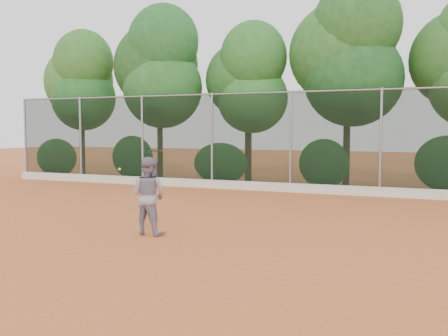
% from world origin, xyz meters
% --- Properties ---
extents(ground, '(80.00, 80.00, 0.00)m').
position_xyz_m(ground, '(0.00, 0.00, 0.00)').
color(ground, '#C5612E').
rests_on(ground, ground).
extents(concrete_curb, '(24.00, 0.20, 0.30)m').
position_xyz_m(concrete_curb, '(0.00, 6.82, 0.15)').
color(concrete_curb, silver).
rests_on(concrete_curb, ground).
extents(tennis_player, '(0.81, 0.65, 1.61)m').
position_xyz_m(tennis_player, '(-0.82, -1.08, 0.80)').
color(tennis_player, gray).
rests_on(tennis_player, ground).
extents(chainlink_fence, '(24.09, 0.09, 3.50)m').
position_xyz_m(chainlink_fence, '(-0.00, 7.00, 1.86)').
color(chainlink_fence, black).
rests_on(chainlink_fence, ground).
extents(foliage_backdrop, '(23.70, 3.63, 7.55)m').
position_xyz_m(foliage_backdrop, '(-0.55, 8.98, 4.40)').
color(foliage_backdrop, '#46321A').
rests_on(foliage_backdrop, ground).
extents(tennis_racket, '(0.28, 0.28, 0.50)m').
position_xyz_m(tennis_racket, '(-0.55, -1.21, 1.70)').
color(tennis_racket, black).
rests_on(tennis_racket, ground).
extents(tennis_ball_in_flight, '(0.06, 0.06, 0.06)m').
position_xyz_m(tennis_ball_in_flight, '(-1.79, -0.68, 1.29)').
color(tennis_ball_in_flight, yellow).
rests_on(tennis_ball_in_flight, ground).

